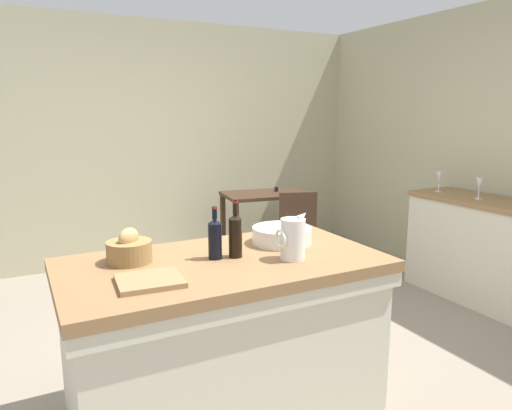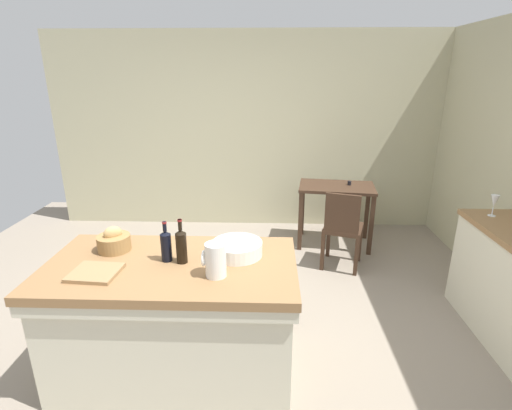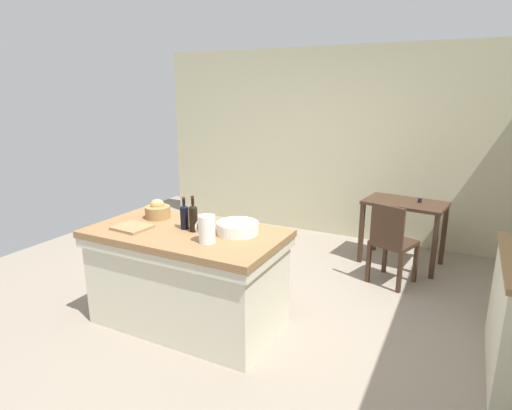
% 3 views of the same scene
% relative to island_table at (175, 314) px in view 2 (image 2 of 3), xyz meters
% --- Properties ---
extents(ground_plane, '(6.76, 6.76, 0.00)m').
position_rel_island_table_xyz_m(ground_plane, '(0.36, 0.40, -0.47)').
color(ground_plane, gray).
extents(wall_back, '(5.32, 0.12, 2.60)m').
position_rel_island_table_xyz_m(wall_back, '(0.36, 3.00, 0.83)').
color(wall_back, '#B7B28E').
rests_on(wall_back, ground).
extents(island_table, '(1.67, 0.91, 0.87)m').
position_rel_island_table_xyz_m(island_table, '(0.00, 0.00, 0.00)').
color(island_table, olive).
rests_on(island_table, ground).
extents(writing_desk, '(0.96, 0.67, 0.82)m').
position_rel_island_table_xyz_m(writing_desk, '(1.48, 2.27, 0.17)').
color(writing_desk, '#3D281C').
rests_on(writing_desk, ground).
extents(wooden_chair, '(0.50, 0.50, 0.90)m').
position_rel_island_table_xyz_m(wooden_chair, '(1.45, 1.62, 0.02)').
color(wooden_chair, '#3D281C').
rests_on(wooden_chair, ground).
extents(pitcher, '(0.17, 0.13, 0.26)m').
position_rel_island_table_xyz_m(pitcher, '(0.32, -0.16, 0.51)').
color(pitcher, white).
rests_on(pitcher, island_table).
extents(wash_bowl, '(0.35, 0.35, 0.10)m').
position_rel_island_table_xyz_m(wash_bowl, '(0.43, 0.14, 0.45)').
color(wash_bowl, white).
rests_on(wash_bowl, island_table).
extents(bread_basket, '(0.23, 0.23, 0.18)m').
position_rel_island_table_xyz_m(bread_basket, '(-0.45, 0.18, 0.47)').
color(bread_basket, olive).
rests_on(bread_basket, island_table).
extents(cutting_board, '(0.31, 0.28, 0.02)m').
position_rel_island_table_xyz_m(cutting_board, '(-0.44, -0.17, 0.41)').
color(cutting_board, '#99754C').
rests_on(cutting_board, island_table).
extents(wine_bottle_dark, '(0.07, 0.07, 0.31)m').
position_rel_island_table_xyz_m(wine_bottle_dark, '(0.08, 0.01, 0.52)').
color(wine_bottle_dark, black).
rests_on(wine_bottle_dark, island_table).
extents(wine_bottle_amber, '(0.07, 0.07, 0.28)m').
position_rel_island_table_xyz_m(wine_bottle_amber, '(-0.03, 0.04, 0.51)').
color(wine_bottle_amber, black).
rests_on(wine_bottle_amber, island_table).
extents(wine_glass_middle, '(0.07, 0.07, 0.19)m').
position_rel_island_table_xyz_m(wine_glass_middle, '(2.57, 0.90, 0.56)').
color(wine_glass_middle, white).
rests_on(wine_glass_middle, side_cabinet).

